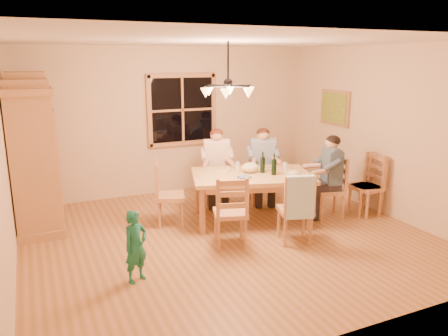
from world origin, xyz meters
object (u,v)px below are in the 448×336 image
chair_far_left (217,188)px  adult_plaid_man (263,156)px  dining_table (252,180)px  chair_end_right (329,199)px  chair_end_left (171,206)px  chair_far_right (262,186)px  chair_spare_front (365,196)px  armoire (34,158)px  chair_near_left (230,223)px  chandelier (228,90)px  wine_bottle_a (263,162)px  adult_woman (217,158)px  adult_slate_man (331,166)px  child (136,246)px  wine_bottle_b (274,164)px  chair_spare_back (366,196)px  chair_near_right (295,221)px

chair_far_left → adult_plaid_man: (0.77, -0.24, 0.54)m
dining_table → chair_end_right: (1.20, -0.37, -0.36)m
dining_table → chair_end_left: (-1.20, 0.37, -0.36)m
chair_far_right → chair_end_right: (0.61, -1.08, 0.00)m
dining_table → chair_spare_front: chair_spare_front is taller
chair_far_right → chair_end_right: bearing=136.6°
chair_end_left → chair_far_left: bearing=136.7°
armoire → chair_end_right: armoire is taller
chair_far_left → chair_near_left: (-0.50, -1.63, 0.00)m
chandelier → dining_table: bearing=35.9°
wine_bottle_a → adult_woman: bearing=111.2°
adult_slate_man → chair_far_left: bearing=63.4°
dining_table → child: size_ratio=2.42×
armoire → child: size_ratio=2.72×
wine_bottle_b → chair_end_left: bearing=159.8°
chair_far_right → chair_spare_back: size_ratio=1.00×
chair_spare_back → chandelier: bearing=80.7°
chair_far_right → chair_spare_front: bearing=153.8°
chair_end_left → chair_spare_front: same height
dining_table → chair_end_left: chair_end_left is taller
chair_near_left → wine_bottle_b: bearing=44.7°
chair_end_right → chair_near_left: bearing=116.6°
chair_near_right → wine_bottle_a: wine_bottle_a is taller
child → chair_far_right: bearing=8.4°
chair_near_right → chair_spare_back: 1.72m
wine_bottle_a → chair_near_left: bearing=-141.8°
chair_far_left → dining_table: bearing=117.9°
chandelier → chair_end_left: (-0.59, 0.81, -1.77)m
armoire → chair_far_right: size_ratio=2.32×
chandelier → chair_end_right: chandelier is taller
chair_end_left → chair_far_right: bearing=118.0°
wine_bottle_b → chair_far_right: bearing=71.2°
chair_near_left → chair_end_left: size_ratio=1.00×
chair_near_right → wine_bottle_a: size_ratio=3.00×
chandelier → armoire: bearing=146.6°
wine_bottle_b → chair_spare_front: bearing=-10.8°
chair_end_right → chair_spare_back: (0.64, -0.13, 0.00)m
chair_end_right → chair_spare_front: (0.64, -0.10, 0.00)m
chair_far_left → adult_slate_man: bearing=153.4°
wine_bottle_b → adult_plaid_man: bearing=71.2°
chair_end_left → wine_bottle_a: 1.56m
chair_near_right → adult_woman: adult_woman is taller
chair_far_left → adult_woman: (-0.00, 0.00, 0.54)m
adult_woman → adult_slate_man: (1.38, -1.32, 0.00)m
chair_near_left → adult_plaid_man: adult_plaid_man is taller
chair_near_left → child: chair_near_left is taller
wine_bottle_a → wine_bottle_b: size_ratio=1.00×
adult_plaid_man → wine_bottle_b: (-0.30, -0.89, 0.08)m
dining_table → wine_bottle_a: wine_bottle_a is taller
chandelier → chair_far_right: bearing=43.9°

